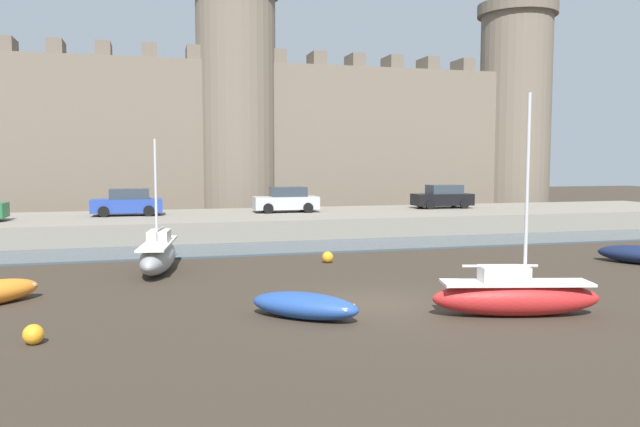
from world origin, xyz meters
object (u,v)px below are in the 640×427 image
(mooring_buoy_near_shore, at_px, (33,334))
(sailboat_midflat_right, at_px, (158,255))
(car_quay_east, at_px, (443,197))
(sailboat_foreground_left, at_px, (515,295))
(car_quay_centre_west, at_px, (286,200))
(rowboat_near_channel_right, at_px, (304,305))
(car_quay_centre_east, at_px, (128,203))
(mooring_buoy_near_channel, at_px, (328,257))

(mooring_buoy_near_shore, bearing_deg, sailboat_midflat_right, 72.32)
(mooring_buoy_near_shore, height_order, car_quay_east, car_quay_east)
(sailboat_foreground_left, distance_m, sailboat_midflat_right, 14.09)
(sailboat_foreground_left, distance_m, car_quay_centre_west, 23.48)
(rowboat_near_channel_right, height_order, sailboat_midflat_right, sailboat_midflat_right)
(car_quay_centre_west, height_order, car_quay_centre_east, same)
(rowboat_near_channel_right, xyz_separation_m, sailboat_midflat_right, (-3.87, 8.88, 0.30))
(car_quay_centre_west, xyz_separation_m, car_quay_centre_east, (-9.69, 0.01, 0.00))
(rowboat_near_channel_right, distance_m, sailboat_midflat_right, 9.69)
(mooring_buoy_near_channel, bearing_deg, rowboat_near_channel_right, -109.78)
(sailboat_foreground_left, height_order, car_quay_centre_west, sailboat_foreground_left)
(car_quay_centre_west, relative_size, car_quay_centre_east, 1.00)
(car_quay_east, bearing_deg, mooring_buoy_near_channel, -132.09)
(car_quay_centre_west, distance_m, car_quay_centre_east, 9.69)
(rowboat_near_channel_right, distance_m, car_quay_centre_east, 22.84)
(rowboat_near_channel_right, distance_m, sailboat_foreground_left, 6.05)
(rowboat_near_channel_right, bearing_deg, car_quay_east, 55.69)
(rowboat_near_channel_right, distance_m, mooring_buoy_near_channel, 9.82)
(car_quay_centre_west, bearing_deg, mooring_buoy_near_shore, -116.11)
(car_quay_east, bearing_deg, car_quay_centre_east, -178.34)
(rowboat_near_channel_right, bearing_deg, car_quay_centre_east, 103.81)
(rowboat_near_channel_right, height_order, car_quay_centre_east, car_quay_centre_east)
(sailboat_foreground_left, bearing_deg, rowboat_near_channel_right, 167.96)
(sailboat_foreground_left, relative_size, car_quay_centre_east, 1.53)
(rowboat_near_channel_right, distance_m, car_quay_east, 27.57)
(sailboat_foreground_left, distance_m, mooring_buoy_near_shore, 12.86)
(sailboat_foreground_left, bearing_deg, sailboat_midflat_right, 133.99)
(rowboat_near_channel_right, relative_size, sailboat_midflat_right, 0.59)
(sailboat_foreground_left, height_order, sailboat_midflat_right, sailboat_foreground_left)
(mooring_buoy_near_channel, height_order, mooring_buoy_near_shore, mooring_buoy_near_channel)
(mooring_buoy_near_channel, bearing_deg, sailboat_midflat_right, -177.14)
(mooring_buoy_near_channel, xyz_separation_m, mooring_buoy_near_shore, (-10.25, -9.94, -0.00))
(sailboat_midflat_right, xyz_separation_m, mooring_buoy_near_channel, (7.19, 0.36, -0.44))
(rowboat_near_channel_right, xyz_separation_m, mooring_buoy_near_channel, (3.32, 9.24, -0.14))
(sailboat_midflat_right, relative_size, car_quay_centre_east, 1.32)
(sailboat_foreground_left, xyz_separation_m, mooring_buoy_near_channel, (-2.59, 10.50, -0.35))
(sailboat_midflat_right, bearing_deg, sailboat_foreground_left, -46.01)
(car_quay_centre_east, bearing_deg, car_quay_east, 1.66)
(sailboat_foreground_left, relative_size, sailboat_midflat_right, 1.17)
(mooring_buoy_near_shore, height_order, car_quay_centre_east, car_quay_centre_east)
(mooring_buoy_near_channel, xyz_separation_m, car_quay_centre_west, (0.93, 12.88, 1.74))
(mooring_buoy_near_shore, xyz_separation_m, car_quay_centre_west, (11.18, 22.82, 1.74))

